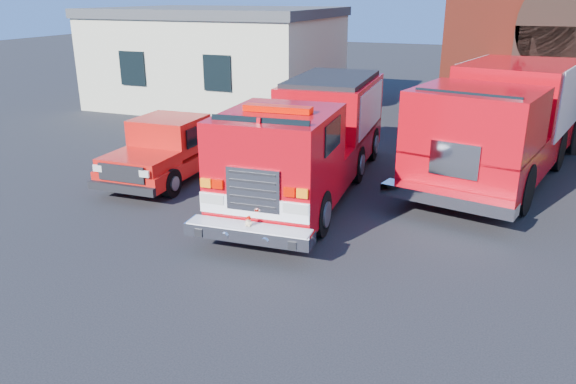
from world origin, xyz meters
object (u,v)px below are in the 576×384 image
at_px(secondary_truck, 508,115).
at_px(pickup_truck, 176,147).
at_px(fire_engine, 312,137).
at_px(side_building, 220,56).

bearing_deg(secondary_truck, pickup_truck, -156.61).
bearing_deg(fire_engine, pickup_truck, -175.99).
xyz_separation_m(fire_engine, secondary_truck, (4.71, 3.49, 0.27)).
bearing_deg(side_building, secondary_truck, -27.84).
xyz_separation_m(fire_engine, pickup_truck, (-4.01, -0.28, -0.59)).
xyz_separation_m(side_building, pickup_truck, (4.11, -10.55, -1.39)).
xyz_separation_m(pickup_truck, secondary_truck, (8.72, 3.77, 0.86)).
distance_m(side_building, secondary_truck, 14.52).
bearing_deg(secondary_truck, fire_engine, -143.47).
relative_size(fire_engine, secondary_truck, 0.91).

